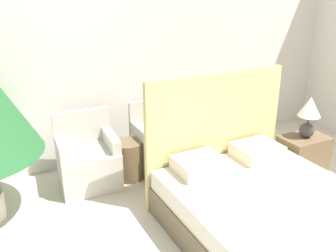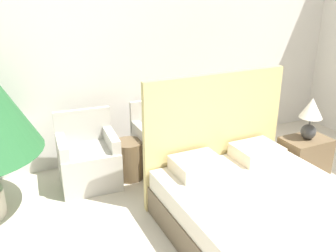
{
  "view_description": "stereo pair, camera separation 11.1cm",
  "coord_description": "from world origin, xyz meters",
  "px_view_note": "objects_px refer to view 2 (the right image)",
  "views": [
    {
      "loc": [
        -1.92,
        -0.65,
        2.23
      ],
      "look_at": [
        -0.17,
        2.78,
        0.72
      ],
      "focal_mm": 40.0,
      "sensor_mm": 36.0,
      "label": 1
    },
    {
      "loc": [
        -1.82,
        -0.7,
        2.23
      ],
      "look_at": [
        -0.17,
        2.78,
        0.72
      ],
      "focal_mm": 40.0,
      "sensor_mm": 36.0,
      "label": 2
    }
  ],
  "objects_px": {
    "bed": "(271,217)",
    "nightstand": "(304,160)",
    "armchair_near_window_left": "(89,162)",
    "side_table": "(129,160)",
    "armchair_near_window_right": "(163,147)",
    "table_lamp": "(311,114)"
  },
  "relations": [
    {
      "from": "armchair_near_window_left",
      "to": "nightstand",
      "type": "distance_m",
      "value": 2.51
    },
    {
      "from": "bed",
      "to": "nightstand",
      "type": "relative_size",
      "value": 3.96
    },
    {
      "from": "armchair_near_window_left",
      "to": "table_lamp",
      "type": "relative_size",
      "value": 1.73
    },
    {
      "from": "bed",
      "to": "table_lamp",
      "type": "xyz_separation_m",
      "value": [
        1.12,
        0.75,
        0.55
      ]
    },
    {
      "from": "bed",
      "to": "nightstand",
      "type": "bearing_deg",
      "value": 33.97
    },
    {
      "from": "nightstand",
      "to": "side_table",
      "type": "distance_m",
      "value": 2.06
    },
    {
      "from": "bed",
      "to": "side_table",
      "type": "bearing_deg",
      "value": 112.9
    },
    {
      "from": "armchair_near_window_left",
      "to": "side_table",
      "type": "bearing_deg",
      "value": -2.8
    },
    {
      "from": "armchair_near_window_left",
      "to": "nightstand",
      "type": "height_order",
      "value": "armchair_near_window_left"
    },
    {
      "from": "bed",
      "to": "armchair_near_window_left",
      "type": "bearing_deg",
      "value": 124.02
    },
    {
      "from": "armchair_near_window_left",
      "to": "nightstand",
      "type": "bearing_deg",
      "value": -18.86
    },
    {
      "from": "armchair_near_window_right",
      "to": "side_table",
      "type": "distance_m",
      "value": 0.48
    },
    {
      "from": "armchair_near_window_right",
      "to": "side_table",
      "type": "bearing_deg",
      "value": -172.0
    },
    {
      "from": "bed",
      "to": "nightstand",
      "type": "distance_m",
      "value": 1.34
    },
    {
      "from": "table_lamp",
      "to": "side_table",
      "type": "relative_size",
      "value": 1.03
    },
    {
      "from": "armchair_near_window_right",
      "to": "nightstand",
      "type": "relative_size",
      "value": 1.56
    },
    {
      "from": "armchair_near_window_right",
      "to": "bed",
      "type": "bearing_deg",
      "value": -81.57
    },
    {
      "from": "armchair_near_window_left",
      "to": "armchair_near_window_right",
      "type": "distance_m",
      "value": 0.94
    },
    {
      "from": "nightstand",
      "to": "armchair_near_window_left",
      "type": "bearing_deg",
      "value": 156.44
    },
    {
      "from": "armchair_near_window_right",
      "to": "table_lamp",
      "type": "height_order",
      "value": "table_lamp"
    },
    {
      "from": "armchair_near_window_left",
      "to": "nightstand",
      "type": "xyz_separation_m",
      "value": [
        2.3,
        -1.0,
        -0.01
      ]
    },
    {
      "from": "nightstand",
      "to": "armchair_near_window_right",
      "type": "bearing_deg",
      "value": 143.58
    }
  ]
}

